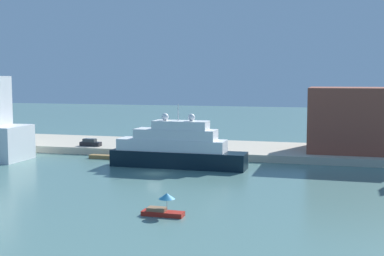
{
  "coord_description": "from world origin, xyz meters",
  "views": [
    {
      "loc": [
        28.54,
        -78.85,
        15.96
      ],
      "look_at": [
        4.78,
        6.0,
        7.21
      ],
      "focal_mm": 47.69,
      "sensor_mm": 36.0,
      "label": 1
    }
  ],
  "objects_px": {
    "small_motorboat": "(163,207)",
    "person_figure": "(126,140)",
    "parked_car": "(90,143)",
    "mooring_bollard": "(204,150)",
    "harbor_building": "(360,119)",
    "work_barge": "(104,157)",
    "large_yacht": "(176,149)"
  },
  "relations": [
    {
      "from": "person_figure",
      "to": "small_motorboat",
      "type": "bearing_deg",
      "value": -62.43
    },
    {
      "from": "large_yacht",
      "to": "parked_car",
      "type": "xyz_separation_m",
      "value": [
        -23.02,
        12.11,
        -1.27
      ]
    },
    {
      "from": "work_barge",
      "to": "mooring_bollard",
      "type": "distance_m",
      "value": 19.71
    },
    {
      "from": "harbor_building",
      "to": "mooring_bollard",
      "type": "bearing_deg",
      "value": -161.6
    },
    {
      "from": "small_motorboat",
      "to": "work_barge",
      "type": "height_order",
      "value": "small_motorboat"
    },
    {
      "from": "small_motorboat",
      "to": "person_figure",
      "type": "relative_size",
      "value": 3.0
    },
    {
      "from": "large_yacht",
      "to": "work_barge",
      "type": "height_order",
      "value": "large_yacht"
    },
    {
      "from": "work_barge",
      "to": "parked_car",
      "type": "height_order",
      "value": "parked_car"
    },
    {
      "from": "mooring_bollard",
      "to": "large_yacht",
      "type": "bearing_deg",
      "value": -104.02
    },
    {
      "from": "parked_car",
      "to": "person_figure",
      "type": "height_order",
      "value": "person_figure"
    },
    {
      "from": "work_barge",
      "to": "person_figure",
      "type": "distance_m",
      "value": 12.21
    },
    {
      "from": "person_figure",
      "to": "parked_car",
      "type": "bearing_deg",
      "value": -138.16
    },
    {
      "from": "work_barge",
      "to": "parked_car",
      "type": "relative_size",
      "value": 1.35
    },
    {
      "from": "person_figure",
      "to": "mooring_bollard",
      "type": "height_order",
      "value": "person_figure"
    },
    {
      "from": "harbor_building",
      "to": "person_figure",
      "type": "relative_size",
      "value": 12.0
    },
    {
      "from": "work_barge",
      "to": "person_figure",
      "type": "bearing_deg",
      "value": 92.84
    },
    {
      "from": "small_motorboat",
      "to": "parked_car",
      "type": "bearing_deg",
      "value": 125.8
    },
    {
      "from": "small_motorboat",
      "to": "harbor_building",
      "type": "height_order",
      "value": "harbor_building"
    },
    {
      "from": "parked_car",
      "to": "small_motorboat",
      "type": "bearing_deg",
      "value": -54.2
    },
    {
      "from": "parked_car",
      "to": "person_figure",
      "type": "distance_m",
      "value": 7.88
    },
    {
      "from": "parked_car",
      "to": "mooring_bollard",
      "type": "relative_size",
      "value": 7.17
    },
    {
      "from": "parked_car",
      "to": "mooring_bollard",
      "type": "bearing_deg",
      "value": -4.56
    },
    {
      "from": "mooring_bollard",
      "to": "parked_car",
      "type": "bearing_deg",
      "value": 175.44
    },
    {
      "from": "large_yacht",
      "to": "small_motorboat",
      "type": "height_order",
      "value": "large_yacht"
    },
    {
      "from": "large_yacht",
      "to": "work_barge",
      "type": "xyz_separation_m",
      "value": [
        -16.56,
        5.3,
        -2.98
      ]
    },
    {
      "from": "small_motorboat",
      "to": "mooring_bollard",
      "type": "height_order",
      "value": "small_motorboat"
    },
    {
      "from": "large_yacht",
      "to": "harbor_building",
      "type": "distance_m",
      "value": 37.86
    },
    {
      "from": "harbor_building",
      "to": "mooring_bollard",
      "type": "height_order",
      "value": "harbor_building"
    },
    {
      "from": "large_yacht",
      "to": "harbor_building",
      "type": "bearing_deg",
      "value": 31.88
    },
    {
      "from": "small_motorboat",
      "to": "harbor_building",
      "type": "distance_m",
      "value": 56.68
    },
    {
      "from": "harbor_building",
      "to": "parked_car",
      "type": "xyz_separation_m",
      "value": [
        -54.96,
        -7.75,
        -5.63
      ]
    },
    {
      "from": "work_barge",
      "to": "harbor_building",
      "type": "xyz_separation_m",
      "value": [
        48.49,
        14.56,
        7.35
      ]
    }
  ]
}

